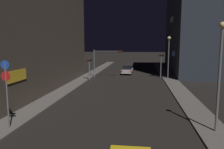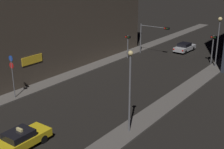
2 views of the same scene
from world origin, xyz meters
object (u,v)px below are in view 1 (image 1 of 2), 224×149
(traffic_light_left_kerb, at_px, (89,65))
(street_lamp_near_block, at_px, (220,66))
(traffic_light_overhead, at_px, (106,57))
(sign_pole_left, at_px, (7,87))
(far_car, at_px, (127,70))
(traffic_light_right_kerb, at_px, (161,61))
(street_lamp_far_block, at_px, (169,49))

(traffic_light_left_kerb, distance_m, street_lamp_near_block, 22.08)
(traffic_light_overhead, height_order, street_lamp_near_block, street_lamp_near_block)
(traffic_light_left_kerb, bearing_deg, sign_pole_left, -92.35)
(traffic_light_overhead, distance_m, traffic_light_left_kerb, 4.18)
(far_car, distance_m, street_lamp_near_block, 27.71)
(traffic_light_overhead, bearing_deg, traffic_light_right_kerb, 5.56)
(sign_pole_left, height_order, street_lamp_far_block, street_lamp_far_block)
(traffic_light_left_kerb, height_order, traffic_light_right_kerb, traffic_light_right_kerb)
(far_car, height_order, sign_pole_left, sign_pole_left)
(street_lamp_far_block, bearing_deg, street_lamp_near_block, -88.93)
(traffic_light_left_kerb, xyz_separation_m, street_lamp_near_block, (12.35, -18.21, 1.75))
(sign_pole_left, bearing_deg, traffic_light_right_kerb, 63.73)
(traffic_light_overhead, relative_size, sign_pole_left, 1.10)
(far_car, bearing_deg, traffic_light_right_kerb, -34.60)
(traffic_light_overhead, distance_m, street_lamp_near_block, 24.12)
(far_car, relative_size, traffic_light_left_kerb, 1.33)
(traffic_light_overhead, distance_m, street_lamp_far_block, 10.07)
(traffic_light_left_kerb, distance_m, sign_pole_left, 19.39)
(sign_pole_left, bearing_deg, street_lamp_far_block, 60.51)
(street_lamp_far_block, bearing_deg, far_car, 142.32)
(sign_pole_left, height_order, street_lamp_near_block, street_lamp_near_block)
(street_lamp_near_block, xyz_separation_m, street_lamp_far_block, (-0.40, 21.39, 0.56))
(street_lamp_near_block, bearing_deg, traffic_light_overhead, 115.47)
(street_lamp_near_block, bearing_deg, sign_pole_left, -174.98)
(traffic_light_right_kerb, distance_m, sign_pole_left, 26.53)
(street_lamp_far_block, bearing_deg, traffic_light_right_kerb, 128.92)
(street_lamp_near_block, height_order, street_lamp_far_block, street_lamp_near_block)
(far_car, xyz_separation_m, traffic_light_overhead, (-3.27, -4.80, 2.67))
(traffic_light_overhead, xyz_separation_m, traffic_light_right_kerb, (8.96, 0.87, -0.56))
(traffic_light_left_kerb, relative_size, sign_pole_left, 0.77)
(traffic_light_right_kerb, distance_m, street_lamp_far_block, 2.50)
(far_car, bearing_deg, street_lamp_far_block, -37.68)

